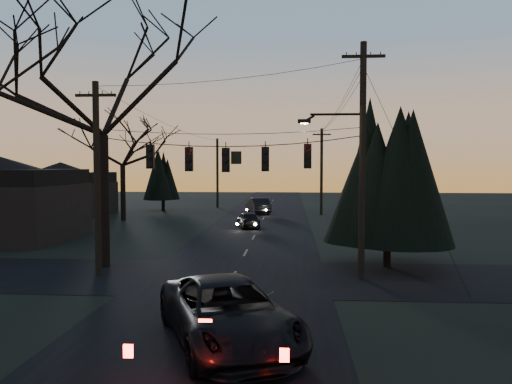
# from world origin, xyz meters

# --- Properties ---
(ground_plane) EXTENTS (160.00, 160.00, 0.00)m
(ground_plane) POSITION_xyz_m (0.00, 0.00, 0.00)
(ground_plane) COLOR black
(main_road) EXTENTS (8.00, 120.00, 0.02)m
(main_road) POSITION_xyz_m (0.00, 20.00, 0.01)
(main_road) COLOR black
(main_road) RESTS_ON ground
(cross_road) EXTENTS (60.00, 7.00, 0.02)m
(cross_road) POSITION_xyz_m (0.00, 10.00, 0.01)
(cross_road) COLOR black
(cross_road) RESTS_ON ground
(utility_pole_right) EXTENTS (5.00, 0.30, 10.00)m
(utility_pole_right) POSITION_xyz_m (5.50, 10.00, 0.00)
(utility_pole_right) COLOR black
(utility_pole_right) RESTS_ON ground
(utility_pole_left) EXTENTS (1.80, 0.30, 8.50)m
(utility_pole_left) POSITION_xyz_m (-6.00, 10.00, 0.00)
(utility_pole_left) COLOR black
(utility_pole_left) RESTS_ON ground
(utility_pole_far_r) EXTENTS (1.80, 0.30, 8.50)m
(utility_pole_far_r) POSITION_xyz_m (5.50, 38.00, 0.00)
(utility_pole_far_r) COLOR black
(utility_pole_far_r) RESTS_ON ground
(utility_pole_far_l) EXTENTS (0.30, 0.30, 8.00)m
(utility_pole_far_l) POSITION_xyz_m (-6.00, 46.00, 0.00)
(utility_pole_far_l) COLOR black
(utility_pole_far_l) RESTS_ON ground
(span_signal_assembly) EXTENTS (11.50, 0.44, 1.68)m
(span_signal_assembly) POSITION_xyz_m (-0.24, 10.00, 5.17)
(span_signal_assembly) COLOR black
(span_signal_assembly) RESTS_ON ground
(bare_tree_left) EXTENTS (10.12, 10.12, 12.57)m
(bare_tree_left) POSITION_xyz_m (-6.35, 11.75, 8.79)
(bare_tree_left) COLOR black
(bare_tree_left) RESTS_ON ground
(evergreen_right) EXTENTS (4.68, 4.68, 7.23)m
(evergreen_right) POSITION_xyz_m (7.09, 12.70, 4.21)
(evergreen_right) COLOR black
(evergreen_right) RESTS_ON ground
(bare_tree_dist) EXTENTS (7.16, 7.16, 9.75)m
(bare_tree_dist) POSITION_xyz_m (-12.31, 31.73, 6.81)
(bare_tree_dist) COLOR black
(bare_tree_dist) RESTS_ON ground
(evergreen_dist) EXTENTS (3.15, 3.15, 5.92)m
(evergreen_dist) POSITION_xyz_m (-11.18, 41.26, 3.55)
(evergreen_dist) COLOR black
(evergreen_dist) RESTS_ON ground
(house_left_far) EXTENTS (9.00, 7.00, 5.20)m
(house_left_far) POSITION_xyz_m (-20.00, 36.00, 2.60)
(house_left_far) COLOR black
(house_left_far) RESTS_ON ground
(suv_near) EXTENTS (5.05, 6.83, 1.72)m
(suv_near) POSITION_xyz_m (0.80, 1.81, 0.86)
(suv_near) COLOR black
(suv_near) RESTS_ON ground
(sedan_oncoming_a) EXTENTS (2.31, 4.02, 1.29)m
(sedan_oncoming_a) POSITION_xyz_m (-0.80, 27.20, 0.64)
(sedan_oncoming_a) COLOR black
(sedan_oncoming_a) RESTS_ON ground
(sedan_oncoming_b) EXTENTS (2.94, 5.11, 1.59)m
(sedan_oncoming_b) POSITION_xyz_m (-0.80, 38.69, 0.80)
(sedan_oncoming_b) COLOR black
(sedan_oncoming_b) RESTS_ON ground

